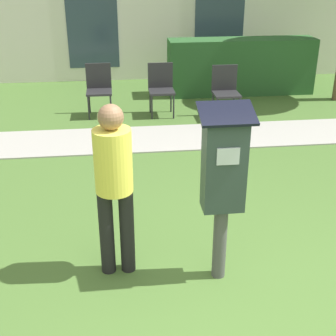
{
  "coord_description": "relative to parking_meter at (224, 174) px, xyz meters",
  "views": [
    {
      "loc": [
        -0.99,
        -2.67,
        2.66
      ],
      "look_at": [
        -0.59,
        0.78,
        1.05
      ],
      "focal_mm": 50.0,
      "sensor_mm": 36.0,
      "label": 1
    }
  ],
  "objects": [
    {
      "name": "outdoor_chair_right",
      "position": [
        1.05,
        4.37,
        -0.49
      ],
      "size": [
        0.44,
        0.44,
        0.9
      ],
      "rotation": [
        0.0,
        0.0,
        0.2
      ],
      "color": "#262628",
      "rests_on": "ground"
    },
    {
      "name": "ground_plane",
      "position": [
        0.14,
        -0.69,
        -1.02
      ],
      "size": [
        40.0,
        40.0,
        0.0
      ],
      "primitive_type": "plane",
      "color": "#476B2D"
    },
    {
      "name": "building_facade",
      "position": [
        0.14,
        7.35,
        0.58
      ],
      "size": [
        10.0,
        0.26,
        3.2
      ],
      "color": "silver",
      "rests_on": "ground"
    },
    {
      "name": "outdoor_chair_middle",
      "position": [
        -0.03,
        4.67,
        -0.49
      ],
      "size": [
        0.44,
        0.44,
        0.9
      ],
      "rotation": [
        0.0,
        0.0,
        0.38
      ],
      "color": "#262628",
      "rests_on": "ground"
    },
    {
      "name": "person_standing",
      "position": [
        -0.89,
        0.18,
        -0.09
      ],
      "size": [
        0.32,
        0.32,
        1.58
      ],
      "rotation": [
        0.0,
        0.0,
        -0.35
      ],
      "color": "black",
      "rests_on": "ground"
    },
    {
      "name": "hedge_row",
      "position": [
        1.72,
        5.84,
        -0.47
      ],
      "size": [
        2.94,
        0.6,
        1.1
      ],
      "color": "#285628",
      "rests_on": "ground"
    },
    {
      "name": "outdoor_chair_left",
      "position": [
        -1.12,
        4.76,
        -0.49
      ],
      "size": [
        0.44,
        0.44,
        0.9
      ],
      "rotation": [
        0.0,
        0.0,
        -0.39
      ],
      "color": "#262628",
      "rests_on": "ground"
    },
    {
      "name": "parking_meter",
      "position": [
        0.0,
        0.0,
        0.0
      ],
      "size": [
        0.44,
        0.31,
        1.59
      ],
      "color": "#4C4C4C",
      "rests_on": "ground"
    },
    {
      "name": "sidewalk",
      "position": [
        0.14,
        3.44,
        -1.01
      ],
      "size": [
        12.0,
        1.1,
        0.02
      ],
      "color": "#A3A099",
      "rests_on": "ground"
    }
  ]
}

